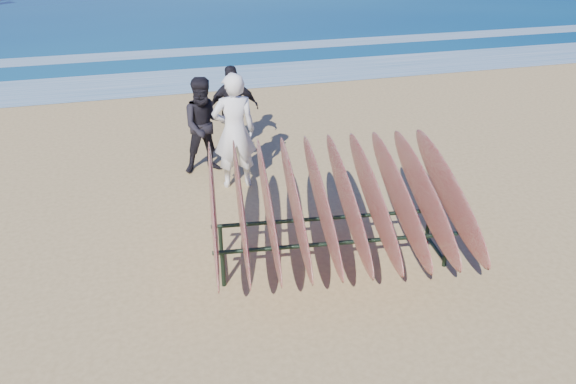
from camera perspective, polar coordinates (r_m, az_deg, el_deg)
The scene contains 7 objects.
ground at distance 7.29m, azimuth 1.70°, elevation -9.45°, with size 120.00×120.00×0.00m, color tan.
foam_near at distance 16.28m, azimuth -8.85°, elevation 11.24°, with size 160.00×160.00×0.00m, color white.
foam_far at distance 19.66m, azimuth -10.23°, elevation 13.83°, with size 160.00×160.00×0.00m, color white.
surfboard_rack at distance 7.26m, azimuth 4.70°, elevation -0.81°, with size 3.48×3.14×1.58m.
person_white at distance 9.44m, azimuth -5.48°, elevation 6.16°, with size 0.73×0.48×1.99m, color white.
person_dark_a at distance 10.11m, azimuth -8.38°, elevation 6.69°, with size 0.85×0.66×1.74m, color black.
person_dark_b at distance 11.00m, azimuth -5.56°, elevation 8.39°, with size 0.99×0.41×1.69m, color black.
Camera 1 is at (-1.77, -5.60, 4.32)m, focal length 35.00 mm.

